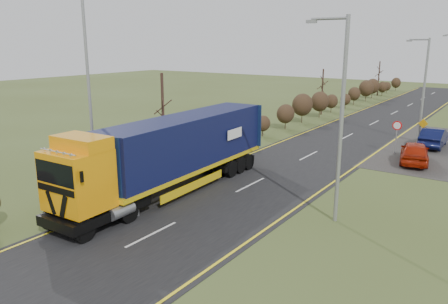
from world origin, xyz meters
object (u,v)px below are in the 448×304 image
Objects in this scene: lorry at (173,150)px; streetlight_near at (339,113)px; car_red_hatchback at (415,152)px; speed_sign at (397,131)px; car_blue_sedan at (434,138)px.

streetlight_near reaches higher than lorry.
speed_sign is at bearing -60.17° from car_red_hatchback.
speed_sign is at bearing 61.54° from lorry.
car_red_hatchback reaches higher than car_blue_sedan.
speed_sign is (-1.88, -3.93, 0.97)m from car_blue_sedan.
speed_sign is at bearing 93.20° from streetlight_near.
streetlight_near is at bearing -86.80° from speed_sign.
lorry is at bearing -116.32° from speed_sign.
lorry is 3.40× the size of car_red_hatchback.
streetlight_near reaches higher than car_blue_sedan.
car_blue_sedan is 18.75m from streetlight_near.
car_blue_sedan is (0.17, 5.85, -0.01)m from car_red_hatchback.
lorry is 16.62m from car_red_hatchback.
streetlight_near is (8.49, 1.23, 2.62)m from lorry.
car_blue_sedan is 0.50× the size of streetlight_near.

